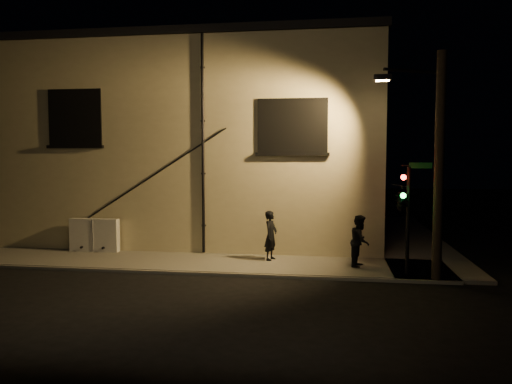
% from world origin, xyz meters
% --- Properties ---
extents(ground, '(90.00, 90.00, 0.00)m').
position_xyz_m(ground, '(0.00, 0.00, 0.00)').
color(ground, black).
extents(sidewalk, '(21.00, 16.00, 0.12)m').
position_xyz_m(sidewalk, '(1.22, 4.39, 0.06)').
color(sidewalk, slate).
rests_on(sidewalk, ground).
extents(building, '(16.20, 12.23, 8.80)m').
position_xyz_m(building, '(-3.00, 8.99, 4.40)').
color(building, beige).
rests_on(building, ground).
extents(utility_cabinet, '(1.97, 0.33, 1.29)m').
position_xyz_m(utility_cabinet, '(-6.16, 2.70, 0.77)').
color(utility_cabinet, silver).
rests_on(utility_cabinet, sidewalk).
extents(pedestrian_a, '(0.60, 0.75, 1.78)m').
position_xyz_m(pedestrian_a, '(0.90, 2.11, 1.01)').
color(pedestrian_a, black).
rests_on(pedestrian_a, sidewalk).
extents(pedestrian_b, '(0.87, 1.00, 1.76)m').
position_xyz_m(pedestrian_b, '(4.03, 1.50, 1.00)').
color(pedestrian_b, black).
rests_on(pedestrian_b, sidewalk).
extents(traffic_signal, '(1.35, 2.10, 3.55)m').
position_xyz_m(traffic_signal, '(5.25, 0.51, 2.51)').
color(traffic_signal, black).
rests_on(traffic_signal, sidewalk).
extents(streetlamp_pole, '(2.02, 1.39, 7.00)m').
position_xyz_m(streetlamp_pole, '(6.15, 0.17, 3.73)').
color(streetlamp_pole, black).
rests_on(streetlamp_pole, ground).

